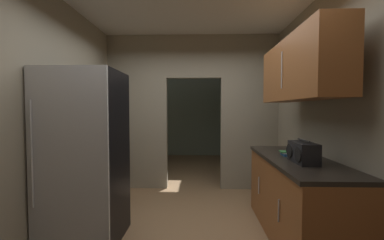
{
  "coord_description": "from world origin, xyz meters",
  "views": [
    {
      "loc": [
        0.13,
        -2.72,
        1.45
      ],
      "look_at": [
        0.02,
        0.94,
        1.29
      ],
      "focal_mm": 22.99,
      "sensor_mm": 36.0,
      "label": 1
    }
  ],
  "objects": [
    {
      "name": "book_stack",
      "position": [
        1.15,
        0.17,
        0.93
      ],
      "size": [
        0.14,
        0.16,
        0.05
      ],
      "color": "#2D609E",
      "rests_on": "lower_cabinet_run"
    },
    {
      "name": "kitchen_overhead_slab",
      "position": [
        0.0,
        0.53,
        2.82
      ],
      "size": [
        3.48,
        7.55,
        0.06
      ],
      "primitive_type": "cube",
      "color": "silver"
    },
    {
      "name": "kitchen_flank_right",
      "position": [
        1.59,
        -0.36,
        1.39
      ],
      "size": [
        0.1,
        4.28,
        2.79
      ],
      "primitive_type": "cube",
      "color": "gray",
      "rests_on": "ground"
    },
    {
      "name": "kitchen_partition",
      "position": [
        -0.01,
        1.78,
        1.51
      ],
      "size": [
        3.08,
        0.12,
        2.79
      ],
      "color": "gray",
      "rests_on": "ground"
    },
    {
      "name": "upper_cabinet_counterside",
      "position": [
        1.21,
        0.02,
        1.88
      ],
      "size": [
        0.36,
        1.61,
        0.67
      ],
      "color": "brown"
    },
    {
      "name": "boombox",
      "position": [
        1.18,
        -0.22,
        1.01
      ],
      "size": [
        0.2,
        0.38,
        0.24
      ],
      "color": "black",
      "rests_on": "lower_cabinet_run"
    },
    {
      "name": "adjoining_room_shell",
      "position": [
        0.0,
        3.95,
        1.39
      ],
      "size": [
        3.08,
        3.35,
        2.79
      ],
      "color": "gray",
      "rests_on": "ground"
    },
    {
      "name": "lower_cabinet_run",
      "position": [
        1.21,
        0.02,
        0.46
      ],
      "size": [
        0.66,
        1.79,
        0.91
      ],
      "color": "brown",
      "rests_on": "ground"
    },
    {
      "name": "ground",
      "position": [
        0.0,
        0.0,
        0.0
      ],
      "size": [
        20.0,
        20.0,
        0.0
      ],
      "primitive_type": "plane",
      "color": "#93704C"
    },
    {
      "name": "kitchen_flank_left",
      "position": [
        -1.59,
        -0.36,
        1.39
      ],
      "size": [
        0.1,
        4.28,
        2.79
      ],
      "primitive_type": "cube",
      "color": "gray",
      "rests_on": "ground"
    },
    {
      "name": "refrigerator",
      "position": [
        -1.13,
        -0.07,
        0.93
      ],
      "size": [
        0.79,
        0.75,
        1.87
      ],
      "color": "black",
      "rests_on": "ground"
    }
  ]
}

